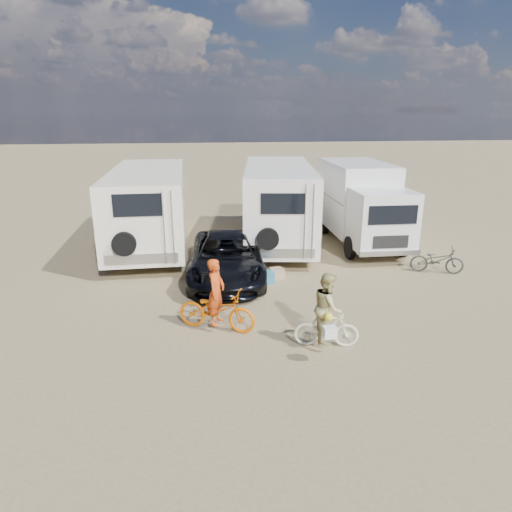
{
  "coord_description": "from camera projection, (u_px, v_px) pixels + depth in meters",
  "views": [
    {
      "loc": [
        -2.95,
        -10.67,
        5.3
      ],
      "look_at": [
        -1.31,
        1.74,
        1.3
      ],
      "focal_mm": 32.03,
      "sensor_mm": 36.0,
      "label": 1
    }
  ],
  "objects": [
    {
      "name": "bike_parked",
      "position": [
        437.0,
        260.0,
        15.48
      ],
      "size": [
        1.84,
        1.16,
        0.91
      ],
      "primitive_type": "imported",
      "rotation": [
        0.0,
        0.0,
        1.22
      ],
      "color": "#262826",
      "rests_on": "ground"
    },
    {
      "name": "box_truck",
      "position": [
        362.0,
        205.0,
        18.5
      ],
      "size": [
        2.42,
        6.16,
        3.25
      ],
      "primitive_type": null,
      "rotation": [
        0.0,
        0.0,
        -0.02
      ],
      "color": "silver",
      "rests_on": "ground"
    },
    {
      "name": "crate",
      "position": [
        277.0,
        273.0,
        15.08
      ],
      "size": [
        0.49,
        0.49,
        0.33
      ],
      "primitive_type": "cube",
      "rotation": [
        0.0,
        0.0,
        0.23
      ],
      "color": "#99785A",
      "rests_on": "ground"
    },
    {
      "name": "rider_woman",
      "position": [
        327.0,
        314.0,
        10.51
      ],
      "size": [
        0.78,
        0.91,
        1.64
      ],
      "primitive_type": "imported",
      "rotation": [
        0.0,
        0.0,
        1.36
      ],
      "color": "tan",
      "rests_on": "ground"
    },
    {
      "name": "cooler",
      "position": [
        266.0,
        277.0,
        14.63
      ],
      "size": [
        0.52,
        0.41,
        0.39
      ],
      "primitive_type": "cube",
      "rotation": [
        0.0,
        0.0,
        0.11
      ],
      "color": "#296D87",
      "rests_on": "ground"
    },
    {
      "name": "rv_left",
      "position": [
        149.0,
        209.0,
        18.2
      ],
      "size": [
        2.87,
        8.11,
        3.08
      ],
      "primitive_type": null,
      "rotation": [
        0.0,
        0.0,
        0.02
      ],
      "color": "white",
      "rests_on": "ground"
    },
    {
      "name": "rider_man",
      "position": [
        216.0,
        298.0,
        11.34
      ],
      "size": [
        0.62,
        0.73,
        1.69
      ],
      "primitive_type": "imported",
      "rotation": [
        0.0,
        0.0,
        1.15
      ],
      "color": "#C03F11",
      "rests_on": "ground"
    },
    {
      "name": "rv_main",
      "position": [
        278.0,
        206.0,
        18.56
      ],
      "size": [
        3.61,
        7.68,
        3.21
      ],
      "primitive_type": null,
      "rotation": [
        0.0,
        0.0,
        -0.14
      ],
      "color": "white",
      "rests_on": "ground"
    },
    {
      "name": "bike_woman",
      "position": [
        326.0,
        329.0,
        10.62
      ],
      "size": [
        1.57,
        0.74,
        0.91
      ],
      "primitive_type": "imported",
      "rotation": [
        0.0,
        0.0,
        1.36
      ],
      "color": "beige",
      "rests_on": "ground"
    },
    {
      "name": "ground",
      "position": [
        314.0,
        321.0,
        12.06
      ],
      "size": [
        140.0,
        140.0,
        0.0
      ],
      "primitive_type": "plane",
      "color": "#8E7A55",
      "rests_on": "ground"
    },
    {
      "name": "bike_man",
      "position": [
        217.0,
        310.0,
        11.43
      ],
      "size": [
        2.13,
        1.46,
        1.06
      ],
      "primitive_type": "imported",
      "rotation": [
        0.0,
        0.0,
        1.15
      ],
      "color": "#C95700",
      "rests_on": "ground"
    },
    {
      "name": "dark_suv",
      "position": [
        227.0,
        257.0,
        14.95
      ],
      "size": [
        2.82,
        5.37,
        1.44
      ],
      "primitive_type": "imported",
      "rotation": [
        0.0,
        0.0,
        -0.08
      ],
      "color": "black",
      "rests_on": "ground"
    }
  ]
}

